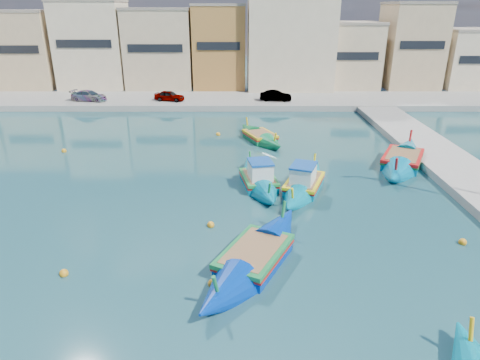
# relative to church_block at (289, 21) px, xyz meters

# --- Properties ---
(ground) EXTENTS (160.00, 160.00, 0.00)m
(ground) POSITION_rel_church_block_xyz_m (-10.00, -40.00, -8.41)
(ground) COLOR #164042
(ground) RESTS_ON ground
(north_quay) EXTENTS (80.00, 8.00, 0.60)m
(north_quay) POSITION_rel_church_block_xyz_m (-10.00, -8.00, -8.11)
(north_quay) COLOR gray
(north_quay) RESTS_ON ground
(north_townhouses) EXTENTS (83.20, 7.87, 10.19)m
(north_townhouses) POSITION_rel_church_block_xyz_m (-3.32, -0.64, -3.41)
(north_townhouses) COLOR tan
(north_townhouses) RESTS_ON ground
(church_block) EXTENTS (10.00, 10.00, 19.10)m
(church_block) POSITION_rel_church_block_xyz_m (0.00, 0.00, 0.00)
(church_block) COLOR beige
(church_block) RESTS_ON ground
(parked_cars) EXTENTS (23.72, 2.29, 1.11)m
(parked_cars) POSITION_rel_church_block_xyz_m (-14.06, -9.50, -7.26)
(parked_cars) COLOR #4C1919
(parked_cars) RESTS_ON north_quay
(luzzu_turquoise_cabin) EXTENTS (4.51, 8.24, 2.61)m
(luzzu_turquoise_cabin) POSITION_rel_church_block_xyz_m (-2.24, -32.02, -8.09)
(luzzu_turquoise_cabin) COLOR #007C98
(luzzu_turquoise_cabin) RESTS_ON ground
(luzzu_blue_cabin) EXTENTS (3.07, 7.60, 2.62)m
(luzzu_blue_cabin) POSITION_rel_church_block_xyz_m (-4.88, -31.48, -8.09)
(luzzu_blue_cabin) COLOR #007798
(luzzu_blue_cabin) RESTS_ON ground
(luzzu_cyan_mid) EXTENTS (6.35, 9.52, 2.82)m
(luzzu_cyan_mid) POSITION_rel_church_block_xyz_m (5.00, -27.89, -8.11)
(luzzu_cyan_mid) COLOR #0075A0
(luzzu_cyan_mid) RESTS_ON ground
(luzzu_green) EXTENTS (4.52, 7.32, 2.26)m
(luzzu_green) POSITION_rel_church_block_xyz_m (-4.39, -22.10, -8.17)
(luzzu_green) COLOR #0A713E
(luzzu_green) RESTS_ON ground
(luzzu_blue_south) EXTENTS (5.93, 9.10, 2.64)m
(luzzu_blue_south) POSITION_rel_church_block_xyz_m (-5.40, -39.89, -8.13)
(luzzu_blue_south) COLOR #002E9D
(luzzu_blue_south) RESTS_ON ground
(mooring_buoys) EXTENTS (23.52, 21.11, 0.36)m
(mooring_buoys) POSITION_rel_church_block_xyz_m (-8.39, -33.77, -8.33)
(mooring_buoys) COLOR orange
(mooring_buoys) RESTS_ON ground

